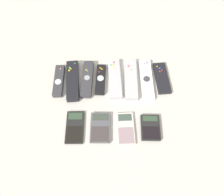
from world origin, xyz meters
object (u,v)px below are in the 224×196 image
Objects in this scene: remote_5 at (131,79)px; calculator_1 at (100,128)px; remote_6 at (146,79)px; calculator_2 at (126,128)px; remote_2 at (87,79)px; remote_0 at (59,81)px; remote_4 at (115,79)px; calculator_3 at (150,128)px; calculator_0 at (75,127)px; remote_7 at (162,78)px; remote_1 at (73,81)px; remote_3 at (101,79)px.

remote_5 is 1.62× the size of calculator_1.
calculator_2 is at bearing -114.64° from remote_6.
remote_2 is 1.45× the size of calculator_1.
remote_0 is 1.24× the size of calculator_1.
remote_4 reaches higher than calculator_1.
calculator_0 is at bearing -179.60° from calculator_3.
calculator_3 is at bearing -111.32° from remote_7.
remote_7 is at bearing 31.30° from calculator_0.
remote_1 is 1.87× the size of calculator_3.
calculator_2 is at bearing -1.46° from calculator_1.
remote_4 is 0.23m from remote_7.
calculator_1 is at bearing -86.79° from remote_3.
remote_0 is at bearing 131.43° from calculator_1.
remote_3 reaches higher than calculator_3.
remote_5 reaches higher than calculator_2.
remote_5 reaches higher than calculator_1.
calculator_3 is at bearing -61.62° from remote_4.
remote_6 is (0.35, 0.00, -0.00)m from remote_1.
calculator_2 is at bearing -37.85° from remote_0.
calculator_1 is at bearing -49.57° from remote_0.
remote_3 is (0.20, 0.00, -0.00)m from remote_0.
remote_2 is at bearing 140.34° from calculator_3.
calculator_3 is (0.28, -0.25, -0.00)m from remote_2.
calculator_1 is at bearing -72.66° from remote_2.
remote_0 is at bearing -174.34° from remote_2.
calculator_0 is at bearing -128.90° from remote_4.
remote_5 is (0.28, 0.00, -0.00)m from remote_1.
calculator_1 is at bearing -107.81° from remote_4.
remote_0 reaches higher than remote_3.
remote_1 is at bearing -178.31° from remote_5.
calculator_3 is at bearing -72.39° from remote_5.
calculator_0 is at bearing -111.66° from remote_3.
remote_0 is 0.42m from remote_6.
remote_6 is 1.26× the size of remote_7.
remote_5 is (0.08, -0.01, 0.00)m from remote_4.
remote_1 is 1.52× the size of calculator_2.
calculator_1 is (-0.30, -0.24, 0.00)m from remote_7.
remote_3 is at bearing 177.16° from remote_7.
remote_1 is at bearing 147.46° from calculator_3.
remote_0 is at bearing 174.57° from remote_1.
remote_5 is at bearing 80.38° from calculator_2.
calculator_0 is (-0.18, -0.24, -0.01)m from remote_4.
calculator_1 and calculator_3 have the same top height.
calculator_2 is at bearing -177.35° from calculator_3.
remote_2 is (0.07, 0.01, -0.00)m from remote_1.
calculator_2 is (0.22, -0.01, 0.00)m from calculator_0.
calculator_1 is (-0.07, -0.24, -0.00)m from remote_4.
remote_3 is at bearing 179.53° from remote_5.
calculator_3 is (0.21, -0.25, -0.00)m from remote_3.
remote_7 is at bearing -2.76° from remote_1.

